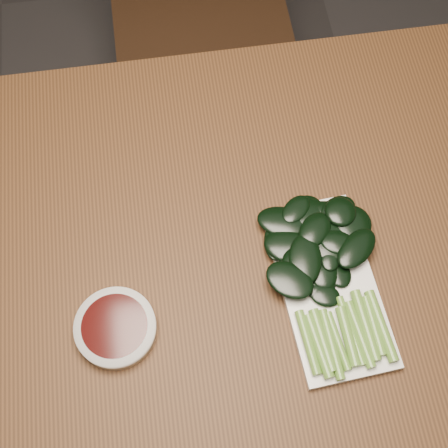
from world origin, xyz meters
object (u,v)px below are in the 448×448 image
at_px(sauce_bowl, 116,328).
at_px(serving_plate, 328,287).
at_px(table, 206,274).
at_px(gai_lan, 323,262).

distance_m(sauce_bowl, serving_plate, 0.32).
relative_size(table, serving_plate, 4.79).
relative_size(sauce_bowl, serving_plate, 0.41).
xyz_separation_m(table, gai_lan, (0.18, -0.04, 0.10)).
distance_m(sauce_bowl, gai_lan, 0.32).
bearing_deg(gai_lan, table, 166.76).
bearing_deg(table, sauce_bowl, -146.51).
xyz_separation_m(sauce_bowl, serving_plate, (0.32, 0.02, -0.01)).
bearing_deg(serving_plate, table, 157.00).
xyz_separation_m(sauce_bowl, gai_lan, (0.32, 0.05, 0.01)).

